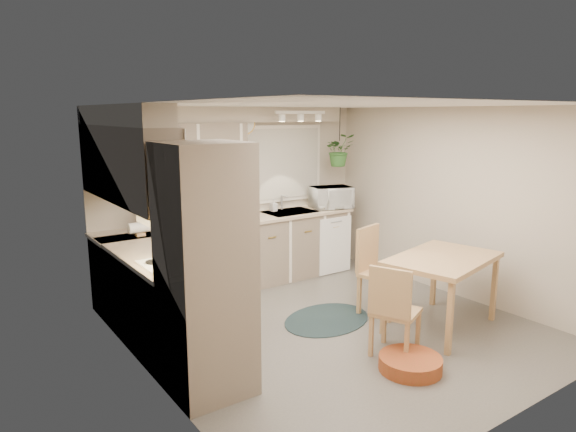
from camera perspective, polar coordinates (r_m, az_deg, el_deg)
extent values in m
plane|color=#625E57|center=(5.78, 4.90, -12.31)|extent=(4.20, 4.20, 0.00)
plane|color=silver|center=(5.30, 5.35, 12.20)|extent=(4.20, 4.20, 0.00)
cube|color=#BCAE9B|center=(7.12, -5.83, 2.26)|extent=(4.00, 0.04, 2.40)
cube|color=#BCAE9B|center=(4.09, 24.48, -5.53)|extent=(4.00, 0.04, 2.40)
cube|color=#BCAE9B|center=(4.43, -15.13, -3.65)|extent=(0.04, 4.20, 2.40)
cube|color=#BCAE9B|center=(6.86, 18.02, 1.41)|extent=(0.04, 4.20, 2.40)
cube|color=gray|center=(5.54, -14.94, -8.76)|extent=(0.60, 1.85, 0.90)
cube|color=gray|center=(6.93, -5.93, -4.34)|extent=(3.60, 0.60, 0.90)
cube|color=#C9B792|center=(5.40, -15.10, -4.05)|extent=(0.64, 1.89, 0.04)
cube|color=#C9B792|center=(6.81, -5.97, -0.55)|extent=(3.64, 0.64, 0.04)
cube|color=gray|center=(4.26, -9.15, -6.11)|extent=(0.65, 0.65, 2.10)
cube|color=white|center=(4.40, -5.38, -5.44)|extent=(0.02, 0.56, 0.58)
cube|color=gray|center=(5.32, -17.44, 5.52)|extent=(0.35, 2.00, 0.75)
cube|color=gray|center=(6.46, -12.97, 6.69)|extent=(2.00, 0.35, 0.75)
cube|color=#BCAE9B|center=(5.28, -18.01, 10.62)|extent=(0.30, 2.00, 0.20)
cube|color=#BCAE9B|center=(6.81, -6.88, 11.12)|extent=(3.60, 0.30, 0.20)
cube|color=white|center=(4.88, -12.66, -5.27)|extent=(0.52, 0.58, 0.02)
cube|color=white|center=(4.76, -13.12, -0.05)|extent=(0.40, 0.60, 0.14)
cube|color=beige|center=(7.41, -1.03, 5.79)|extent=(1.40, 0.02, 1.00)
cube|color=white|center=(7.42, -1.07, 5.80)|extent=(1.50, 0.02, 1.10)
cube|color=#A8ABB0|center=(7.29, 0.18, 0.14)|extent=(0.70, 0.48, 0.10)
cube|color=white|center=(7.52, 5.29, -3.28)|extent=(0.58, 0.02, 0.83)
cube|color=white|center=(6.95, 1.40, 11.45)|extent=(0.80, 0.04, 0.04)
cylinder|color=gold|center=(7.08, -4.79, 10.20)|extent=(0.30, 0.03, 0.30)
cube|color=tan|center=(5.90, 16.64, -8.10)|extent=(1.44, 1.12, 0.80)
cube|color=tan|center=(5.14, 11.90, -10.08)|extent=(0.57, 0.57, 0.92)
cube|color=tan|center=(6.10, 10.52, -6.09)|extent=(0.59, 0.59, 1.02)
ellipsoid|color=black|center=(6.00, 4.34, -11.37)|extent=(1.28, 1.07, 0.01)
cylinder|color=#A43A20|center=(5.01, 13.43, -15.66)|extent=(0.72, 0.72, 0.13)
imported|color=white|center=(7.58, 4.82, 2.34)|extent=(0.64, 0.46, 0.39)
imported|color=white|center=(7.30, -1.62, 0.81)|extent=(0.10, 0.19, 0.08)
imported|color=#306227|center=(7.60, 5.72, 6.90)|extent=(0.57, 0.59, 0.37)
cube|color=black|center=(6.36, -14.13, 0.08)|extent=(0.24, 0.27, 0.34)
cube|color=#A8ABB0|center=(6.65, -8.99, -0.06)|extent=(0.27, 0.17, 0.16)
cube|color=tan|center=(6.81, -6.66, 0.44)|extent=(0.10, 0.10, 0.19)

